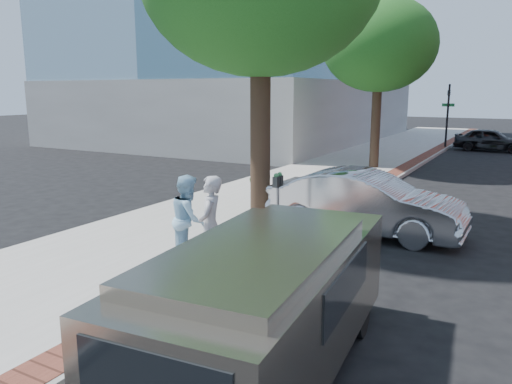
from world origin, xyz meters
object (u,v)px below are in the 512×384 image
Objects in this scene: bg_car at (490,140)px; van at (272,297)px; person_officer at (189,219)px; parking_meter at (278,191)px; person_gray at (210,226)px; sedan_silver at (365,203)px; person_green at (259,182)px.

van is (-0.31, -26.50, 0.29)m from bg_car.
van is (3.07, -2.40, -0.05)m from person_officer.
bg_car is 26.50m from van.
van is at bearing -160.09° from person_officer.
parking_meter is 0.30× the size of van.
parking_meter is 21.88m from bg_car.
sedan_silver is at bearing 140.24° from person_gray.
person_gray is at bearing -88.95° from parking_meter.
bg_car is at bearing 84.30° from van.
parking_meter is 0.32× the size of sedan_silver.
person_gray is 0.85m from person_officer.
person_green is 0.37× the size of sedan_silver.
bg_car is at bearing 82.98° from parking_meter.
van is at bearing -172.15° from sedan_silver.
parking_meter is 2.20m from person_green.
person_green is 7.49m from van.
person_officer reaches higher than bg_car.
person_gray reaches higher than sedan_silver.
person_officer is at bearing 174.13° from bg_car.
person_gray is at bearing -147.78° from person_officer.
person_officer is at bearing 136.95° from van.
parking_meter is 0.82× the size of person_gray.
person_gray reaches higher than person_green.
van is (2.31, -2.03, -0.10)m from person_gray.
van reaches higher than bg_car.
bg_car is at bearing 152.68° from person_gray.
parking_meter is 0.86× the size of person_officer.
parking_meter reaches higher than bg_car.
person_officer is 0.35× the size of van.
sedan_silver is at bearing 92.30° from van.
parking_meter is 0.86× the size of person_green.
bg_car is at bearing -68.96° from person_green.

